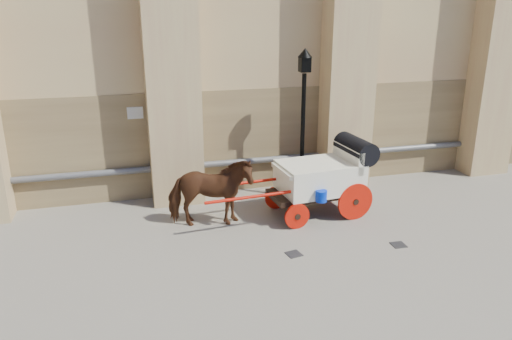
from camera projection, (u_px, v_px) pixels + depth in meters
name	position (u px, v px, depth m)	size (l,w,h in m)	color
ground	(243.00, 255.00, 11.09)	(90.00, 90.00, 0.00)	#70685C
horse	(210.00, 193.00, 12.26)	(0.95, 2.09, 1.77)	#562D15
carriage	(325.00, 174.00, 12.98)	(4.62, 1.73, 1.99)	black
street_lamp	(303.00, 121.00, 13.65)	(0.39, 0.39, 4.19)	black
drain_grate_near	(294.00, 254.00, 11.11)	(0.32, 0.32, 0.01)	black
drain_grate_far	(398.00, 245.00, 11.53)	(0.32, 0.32, 0.01)	black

